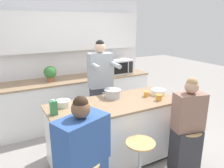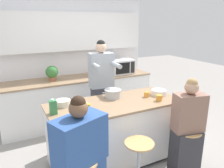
{
  "view_description": "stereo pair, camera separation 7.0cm",
  "coord_description": "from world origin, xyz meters",
  "px_view_note": "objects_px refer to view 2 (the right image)",
  "views": [
    {
      "loc": [
        -1.39,
        -2.5,
        2.02
      ],
      "look_at": [
        0.0,
        0.08,
        1.18
      ],
      "focal_mm": 35.0,
      "sensor_mm": 36.0,
      "label": 1
    },
    {
      "loc": [
        -1.33,
        -2.53,
        2.02
      ],
      "look_at": [
        0.0,
        0.08,
        1.18
      ],
      "focal_mm": 35.0,
      "sensor_mm": 36.0,
      "label": 2
    }
  ],
  "objects_px": {
    "bar_stool_rightmost": "(186,150)",
    "coffee_cup_near": "(159,98)",
    "person_wrapped_blanket": "(81,163)",
    "banana_bunch": "(84,104)",
    "person_cooking": "(102,92)",
    "coffee_cup_far": "(147,94)",
    "juice_carton": "(53,107)",
    "cooking_pot": "(113,93)",
    "kitchen_island": "(115,132)",
    "fruit_bowl": "(159,92)",
    "person_seated_near": "(187,132)",
    "bar_stool_center": "(139,164)",
    "potted_plant": "(52,73)",
    "microwave": "(120,66)"
  },
  "relations": [
    {
      "from": "bar_stool_rightmost",
      "to": "coffee_cup_near",
      "type": "height_order",
      "value": "coffee_cup_near"
    },
    {
      "from": "person_wrapped_blanket",
      "to": "banana_bunch",
      "type": "bearing_deg",
      "value": 46.2
    },
    {
      "from": "bar_stool_rightmost",
      "to": "person_cooking",
      "type": "bearing_deg",
      "value": 114.11
    },
    {
      "from": "coffee_cup_far",
      "to": "juice_carton",
      "type": "bearing_deg",
      "value": -179.91
    },
    {
      "from": "cooking_pot",
      "to": "banana_bunch",
      "type": "bearing_deg",
      "value": -164.49
    },
    {
      "from": "kitchen_island",
      "to": "banana_bunch",
      "type": "relative_size",
      "value": 10.83
    },
    {
      "from": "fruit_bowl",
      "to": "banana_bunch",
      "type": "relative_size",
      "value": 1.31
    },
    {
      "from": "person_wrapped_blanket",
      "to": "person_seated_near",
      "type": "distance_m",
      "value": 1.47
    },
    {
      "from": "coffee_cup_far",
      "to": "person_cooking",
      "type": "bearing_deg",
      "value": 120.27
    },
    {
      "from": "person_wrapped_blanket",
      "to": "cooking_pot",
      "type": "bearing_deg",
      "value": 26.58
    },
    {
      "from": "bar_stool_center",
      "to": "fruit_bowl",
      "type": "bearing_deg",
      "value": 39.28
    },
    {
      "from": "person_seated_near",
      "to": "juice_carton",
      "type": "bearing_deg",
      "value": 170.38
    },
    {
      "from": "bar_stool_center",
      "to": "person_wrapped_blanket",
      "type": "distance_m",
      "value": 0.79
    },
    {
      "from": "coffee_cup_near",
      "to": "juice_carton",
      "type": "relative_size",
      "value": 0.62
    },
    {
      "from": "person_seated_near",
      "to": "coffee_cup_far",
      "type": "relative_size",
      "value": 12.63
    },
    {
      "from": "person_seated_near",
      "to": "coffee_cup_far",
      "type": "height_order",
      "value": "person_seated_near"
    },
    {
      "from": "kitchen_island",
      "to": "fruit_bowl",
      "type": "relative_size",
      "value": 8.3
    },
    {
      "from": "person_wrapped_blanket",
      "to": "kitchen_island",
      "type": "bearing_deg",
      "value": 21.83
    },
    {
      "from": "kitchen_island",
      "to": "potted_plant",
      "type": "height_order",
      "value": "potted_plant"
    },
    {
      "from": "kitchen_island",
      "to": "microwave",
      "type": "distance_m",
      "value": 1.89
    },
    {
      "from": "bar_stool_center",
      "to": "person_seated_near",
      "type": "bearing_deg",
      "value": -2.55
    },
    {
      "from": "cooking_pot",
      "to": "coffee_cup_near",
      "type": "height_order",
      "value": "cooking_pot"
    },
    {
      "from": "person_cooking",
      "to": "person_seated_near",
      "type": "height_order",
      "value": "person_cooking"
    },
    {
      "from": "person_seated_near",
      "to": "potted_plant",
      "type": "xyz_separation_m",
      "value": [
        -1.25,
        2.23,
        0.48
      ]
    },
    {
      "from": "bar_stool_center",
      "to": "bar_stool_rightmost",
      "type": "height_order",
      "value": "same"
    },
    {
      "from": "coffee_cup_far",
      "to": "banana_bunch",
      "type": "xyz_separation_m",
      "value": [
        -0.96,
        0.06,
        -0.01
      ]
    },
    {
      "from": "coffee_cup_near",
      "to": "coffee_cup_far",
      "type": "bearing_deg",
      "value": 105.27
    },
    {
      "from": "kitchen_island",
      "to": "person_wrapped_blanket",
      "type": "height_order",
      "value": "person_wrapped_blanket"
    },
    {
      "from": "person_cooking",
      "to": "cooking_pot",
      "type": "relative_size",
      "value": 5.16
    },
    {
      "from": "kitchen_island",
      "to": "person_cooking",
      "type": "distance_m",
      "value": 0.83
    },
    {
      "from": "person_cooking",
      "to": "fruit_bowl",
      "type": "xyz_separation_m",
      "value": [
        0.64,
        -0.73,
        0.11
      ]
    },
    {
      "from": "person_cooking",
      "to": "microwave",
      "type": "distance_m",
      "value": 1.16
    },
    {
      "from": "bar_stool_center",
      "to": "coffee_cup_near",
      "type": "distance_m",
      "value": 0.97
    },
    {
      "from": "kitchen_island",
      "to": "coffee_cup_near",
      "type": "relative_size",
      "value": 15.73
    },
    {
      "from": "coffee_cup_near",
      "to": "coffee_cup_far",
      "type": "xyz_separation_m",
      "value": [
        -0.06,
        0.22,
        -0.0
      ]
    },
    {
      "from": "fruit_bowl",
      "to": "potted_plant",
      "type": "distance_m",
      "value": 2.03
    },
    {
      "from": "person_cooking",
      "to": "person_wrapped_blanket",
      "type": "height_order",
      "value": "person_cooking"
    },
    {
      "from": "kitchen_island",
      "to": "cooking_pot",
      "type": "height_order",
      "value": "cooking_pot"
    },
    {
      "from": "coffee_cup_near",
      "to": "potted_plant",
      "type": "relative_size",
      "value": 0.41
    },
    {
      "from": "bar_stool_rightmost",
      "to": "microwave",
      "type": "distance_m",
      "value": 2.32
    },
    {
      "from": "microwave",
      "to": "potted_plant",
      "type": "relative_size",
      "value": 1.83
    },
    {
      "from": "bar_stool_rightmost",
      "to": "coffee_cup_far",
      "type": "bearing_deg",
      "value": 106.79
    },
    {
      "from": "coffee_cup_near",
      "to": "person_seated_near",
      "type": "bearing_deg",
      "value": -74.13
    },
    {
      "from": "banana_bunch",
      "to": "microwave",
      "type": "relative_size",
      "value": 0.33
    },
    {
      "from": "person_wrapped_blanket",
      "to": "banana_bunch",
      "type": "height_order",
      "value": "person_wrapped_blanket"
    },
    {
      "from": "bar_stool_rightmost",
      "to": "person_seated_near",
      "type": "distance_m",
      "value": 0.27
    },
    {
      "from": "kitchen_island",
      "to": "person_cooking",
      "type": "relative_size",
      "value": 1.07
    },
    {
      "from": "bar_stool_rightmost",
      "to": "banana_bunch",
      "type": "height_order",
      "value": "banana_bunch"
    },
    {
      "from": "bar_stool_rightmost",
      "to": "person_wrapped_blanket",
      "type": "height_order",
      "value": "person_wrapped_blanket"
    },
    {
      "from": "potted_plant",
      "to": "bar_stool_rightmost",
      "type": "bearing_deg",
      "value": -60.49
    }
  ]
}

